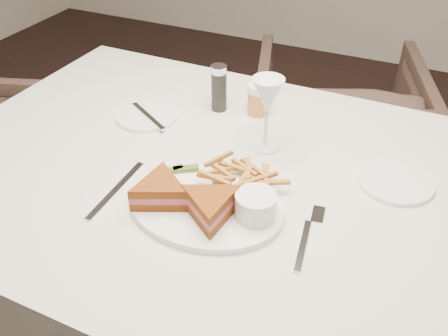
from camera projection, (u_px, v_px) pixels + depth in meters
table at (232, 289)px, 1.31m from camera, size 1.41×0.95×0.75m
chair_far at (335, 124)px, 2.06m from camera, size 0.80×0.78×0.67m
table_setting at (226, 169)px, 1.04m from camera, size 0.79×0.61×0.18m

